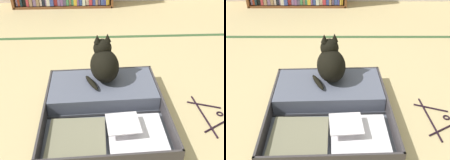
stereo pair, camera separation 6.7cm
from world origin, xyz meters
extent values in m
plane|color=tan|center=(0.00, 0.00, 0.00)|extent=(10.00, 10.00, 0.00)
cube|color=#34532D|center=(0.00, 1.24, 0.00)|extent=(4.80, 0.05, 0.00)
cube|color=brown|center=(-0.42, 2.24, 0.01)|extent=(1.23, 0.27, 0.02)
cube|color=#393537|center=(0.05, -0.12, 0.01)|extent=(0.72, 0.41, 0.01)
cube|color=#393537|center=(-0.29, -0.13, 0.06)|extent=(0.03, 0.39, 0.11)
cube|color=#393537|center=(0.40, -0.11, 0.06)|extent=(0.03, 0.39, 0.11)
cube|color=#4E535D|center=(0.05, -0.12, 0.02)|extent=(0.69, 0.39, 0.01)
cube|color=#393537|center=(0.04, 0.27, 0.01)|extent=(0.72, 0.41, 0.01)
cube|color=#393537|center=(0.03, 0.46, 0.06)|extent=(0.70, 0.04, 0.11)
cube|color=#393537|center=(-0.31, 0.25, 0.06)|extent=(0.03, 0.39, 0.11)
cube|color=#393537|center=(0.38, 0.28, 0.06)|extent=(0.03, 0.39, 0.11)
cube|color=#4E535D|center=(0.04, 0.27, 0.02)|extent=(0.69, 0.39, 0.01)
cylinder|color=black|center=(0.05, 0.07, 0.02)|extent=(0.68, 0.04, 0.02)
cube|color=gray|center=(-0.11, -0.12, 0.03)|extent=(0.31, 0.30, 0.02)
cube|color=#77735A|center=(-0.11, -0.13, 0.05)|extent=(0.30, 0.28, 0.02)
cube|color=silver|center=(0.22, -0.12, 0.03)|extent=(0.31, 0.33, 0.01)
cube|color=white|center=(0.21, -0.12, 0.04)|extent=(0.31, 0.31, 0.02)
cube|color=white|center=(0.14, -0.09, 0.10)|extent=(0.19, 0.18, 0.01)
cube|color=#53586A|center=(0.04, 0.27, 0.06)|extent=(0.68, 0.38, 0.10)
torus|color=white|center=(0.01, 0.26, 0.11)|extent=(0.11, 0.11, 0.01)
cylinder|color=black|center=(-0.16, 0.44, 0.06)|extent=(0.02, 0.02, 0.10)
cylinder|color=black|center=(0.23, 0.45, 0.06)|extent=(0.02, 0.02, 0.10)
cube|color=yellow|center=(0.08, -0.30, 0.07)|extent=(0.03, 0.00, 0.02)
cube|color=yellow|center=(0.27, -0.29, 0.09)|extent=(0.03, 0.00, 0.02)
ellipsoid|color=black|center=(0.05, 0.31, 0.22)|extent=(0.22, 0.27, 0.21)
ellipsoid|color=black|center=(0.04, 0.38, 0.17)|extent=(0.14, 0.11, 0.12)
sphere|color=black|center=(0.04, 0.37, 0.32)|extent=(0.12, 0.12, 0.12)
cone|color=black|center=(0.08, 0.37, 0.39)|extent=(0.04, 0.04, 0.05)
cone|color=black|center=(0.01, 0.35, 0.39)|extent=(0.04, 0.04, 0.05)
sphere|color=#DED145|center=(0.06, 0.42, 0.33)|extent=(0.02, 0.02, 0.02)
sphere|color=#DED145|center=(0.01, 0.41, 0.33)|extent=(0.02, 0.02, 0.02)
ellipsoid|color=black|center=(-0.03, 0.26, 0.13)|extent=(0.10, 0.17, 0.03)
cylinder|color=black|center=(0.64, 0.06, 0.01)|extent=(0.04, 0.38, 0.01)
cylinder|color=black|center=(0.68, 0.15, 0.00)|extent=(0.20, 0.08, 0.01)
cylinder|color=black|center=(0.69, -0.03, 0.00)|extent=(0.19, 0.11, 0.01)
torus|color=black|center=(0.75, 0.06, 0.01)|extent=(0.04, 0.04, 0.01)
camera|label=1|loc=(0.03, -1.09, 1.05)|focal=41.17mm
camera|label=2|loc=(0.10, -1.09, 1.05)|focal=41.17mm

